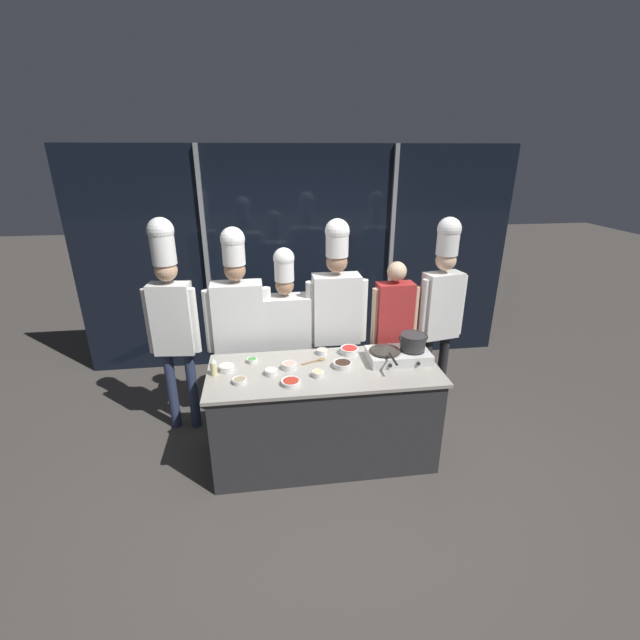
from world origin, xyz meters
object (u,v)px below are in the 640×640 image
Objects in this scene: person_guest at (393,324)px; chef_apprentice at (442,299)px; prep_bowl_scallions at (252,360)px; prep_bowl_bell_pepper at (349,350)px; prep_bowl_shrimp at (289,366)px; prep_bowl_chicken at (322,351)px; prep_bowl_soy_glaze at (343,364)px; prep_bowl_mushrooms at (240,381)px; stock_pot at (413,341)px; portable_stove at (398,355)px; serving_spoon_slotted at (318,360)px; chef_head at (171,309)px; squeeze_bottle_oil at (214,367)px; frying_pan at (385,348)px; chef_pastry at (336,308)px; prep_bowl_ginger at (318,373)px; prep_bowl_chili_flakes at (291,382)px; prep_bowl_bean_sprouts at (227,368)px; chef_sous at (238,317)px; chef_line at (286,328)px; prep_bowl_garlic at (271,372)px.

chef_apprentice is (0.49, 0.02, 0.23)m from person_guest.
prep_bowl_bell_pepper is at bearing 3.56° from prep_bowl_scallions.
prep_bowl_shrimp is 0.40m from prep_bowl_chicken.
prep_bowl_soy_glaze is 1.33m from chef_apprentice.
prep_bowl_mushrooms is 1.24× the size of prep_bowl_scallions.
prep_bowl_shrimp is at bearing -178.49° from stock_pot.
serving_spoon_slotted is (-0.70, 0.09, -0.04)m from portable_stove.
prep_bowl_mushrooms is 0.06× the size of chef_head.
chef_apprentice is (2.61, 0.02, -0.03)m from chef_head.
stock_pot is 1.63× the size of squeeze_bottle_oil.
frying_pan reaches higher than prep_bowl_soy_glaze.
portable_stove is 0.26× the size of chef_pastry.
chef_head reaches higher than chef_pastry.
prep_bowl_shrimp is at bearing 10.22° from chef_apprentice.
portable_stove is 0.58m from person_guest.
prep_bowl_ginger is at bearing -102.76° from prep_bowl_chicken.
portable_stove is 0.15m from frying_pan.
prep_bowl_soy_glaze is 0.97× the size of prep_bowl_bell_pepper.
prep_bowl_bell_pepper is at bearing 40.04° from prep_bowl_chili_flakes.
frying_pan is at bearing -0.52° from prep_bowl_bean_sprouts.
frying_pan is 0.96m from chef_apprentice.
prep_bowl_scallions is (-1.16, 0.14, -0.11)m from frying_pan.
chef_pastry reaches higher than prep_bowl_chili_flakes.
chef_line is (0.45, 0.01, -0.14)m from chef_sous.
frying_pan is at bearing 118.99° from chef_pastry.
chef_sous reaches higher than stock_pot.
prep_bowl_shrimp is at bearing 2.06° from squeeze_bottle_oil.
prep_bowl_soy_glaze reaches higher than prep_bowl_ginger.
prep_bowl_garlic is 0.46× the size of serving_spoon_slotted.
chef_pastry is at bearing 134.26° from stock_pot.
chef_sous reaches higher than squeeze_bottle_oil.
person_guest reaches higher than prep_bowl_soy_glaze.
prep_bowl_shrimp reaches higher than prep_bowl_soy_glaze.
prep_bowl_shrimp is 0.85m from chef_pastry.
frying_pan is 2.88× the size of prep_bowl_soy_glaze.
prep_bowl_scallions is 0.41× the size of serving_spoon_slotted.
prep_bowl_soy_glaze is 1.75× the size of prep_bowl_scallions.
prep_bowl_mushrooms is at bearing 10.79° from chef_apprentice.
prep_bowl_bell_pepper is (-0.40, 0.19, -0.01)m from portable_stove.
prep_bowl_bean_sprouts is 1.31× the size of prep_bowl_chicken.
prep_bowl_chicken is (0.09, 0.41, 0.00)m from prep_bowl_ginger.
chef_apprentice reaches higher than prep_bowl_chicken.
chef_head reaches higher than chef_line.
squeeze_bottle_oil reaches higher than prep_bowl_soy_glaze.
prep_bowl_chicken is at bearing 117.03° from prep_bowl_soy_glaze.
frying_pan is at bearing -179.03° from stock_pot.
chef_pastry is (1.54, 0.03, -0.08)m from chef_head.
frying_pan is 3.79× the size of prep_bowl_shrimp.
prep_bowl_chicken is (0.32, 0.50, 0.01)m from prep_bowl_chili_flakes.
portable_stove is 0.26× the size of chef_head.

